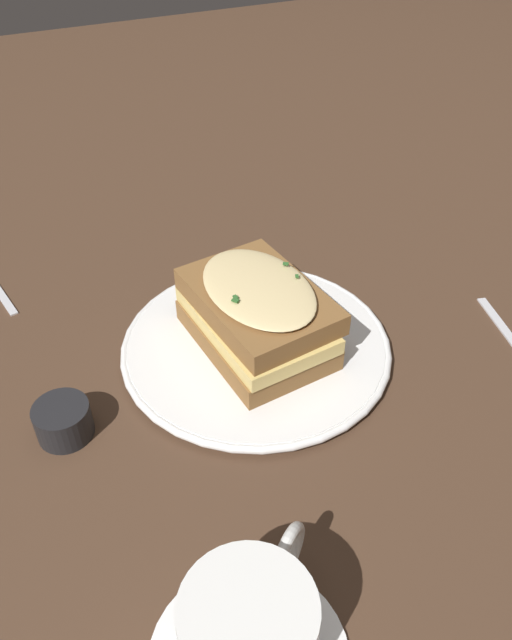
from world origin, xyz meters
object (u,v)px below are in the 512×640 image
object	(u,v)px
sandwich	(257,315)
dinner_plate	(256,346)
teacup_with_saucer	(250,635)
condiment_pot	(63,421)

from	to	relation	value
sandwich	dinner_plate	bearing A→B (deg)	129.85
dinner_plate	teacup_with_saucer	bearing A→B (deg)	154.23
dinner_plate	sandwich	xyz separation A→B (m)	(0.00, -0.00, 0.04)
dinner_plate	teacup_with_saucer	distance (m)	0.28
sandwich	condiment_pot	bearing A→B (deg)	97.34
dinner_plate	condiment_pot	xyz separation A→B (m)	(-0.02, 0.19, 0.01)
dinner_plate	condiment_pot	bearing A→B (deg)	96.99
dinner_plate	condiment_pot	distance (m)	0.19
dinner_plate	teacup_with_saucer	size ratio (longest dim) A/B	2.03
teacup_with_saucer	sandwich	bearing A→B (deg)	25.81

